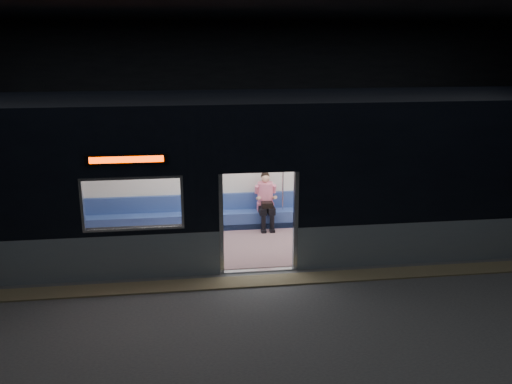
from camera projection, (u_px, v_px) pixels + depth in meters
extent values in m
cube|color=#47494C|center=(266.00, 295.00, 9.91)|extent=(24.00, 14.00, 0.01)
cube|color=black|center=(268.00, 8.00, 8.55)|extent=(24.00, 14.00, 0.04)
cube|color=black|center=(231.00, 109.00, 15.88)|extent=(24.00, 0.04, 5.00)
cube|color=#8C7F59|center=(262.00, 281.00, 10.43)|extent=(22.80, 0.50, 0.03)
cube|color=#85949E|center=(4.00, 263.00, 10.19)|extent=(8.30, 0.12, 0.90)
cube|color=#85949E|center=(486.00, 239.00, 11.41)|extent=(8.30, 0.12, 0.90)
cube|color=black|center=(495.00, 165.00, 10.97)|extent=(8.30, 0.12, 2.30)
cube|color=black|center=(259.00, 143.00, 10.20)|extent=(1.40, 0.12, 1.15)
cube|color=#B7BABC|center=(221.00, 224.00, 10.55)|extent=(0.08, 0.14, 2.05)
cube|color=#B7BABC|center=(296.00, 221.00, 10.74)|extent=(0.08, 0.14, 2.05)
cube|color=black|center=(127.00, 159.00, 9.88)|extent=(1.50, 0.04, 0.18)
cube|color=#FF3200|center=(127.00, 159.00, 9.87)|extent=(1.34, 0.03, 0.12)
cube|color=white|center=(243.00, 162.00, 13.23)|extent=(18.00, 0.12, 3.20)
cube|color=black|center=(250.00, 100.00, 11.40)|extent=(18.00, 3.00, 0.15)
cube|color=#896366|center=(250.00, 244.00, 12.29)|extent=(17.76, 2.76, 0.04)
cube|color=white|center=(250.00, 143.00, 11.65)|extent=(17.76, 2.76, 0.10)
cube|color=#334893|center=(244.00, 219.00, 13.30)|extent=(11.00, 0.48, 0.41)
cube|color=#334893|center=(244.00, 201.00, 13.37)|extent=(11.00, 0.10, 0.40)
cube|color=gray|center=(92.00, 261.00, 10.77)|extent=(4.40, 0.48, 0.41)
cube|color=gray|center=(409.00, 245.00, 11.61)|extent=(4.40, 0.48, 0.41)
cylinder|color=silver|center=(209.00, 213.00, 10.78)|extent=(0.04, 0.04, 2.26)
cylinder|color=silver|center=(205.00, 184.00, 12.93)|extent=(0.04, 0.04, 2.26)
cylinder|color=silver|center=(303.00, 209.00, 11.02)|extent=(0.04, 0.04, 2.26)
cylinder|color=silver|center=(283.00, 181.00, 13.17)|extent=(0.04, 0.04, 2.26)
cylinder|color=silver|center=(244.00, 151.00, 12.79)|extent=(11.00, 0.03, 0.03)
cube|color=black|center=(262.00, 210.00, 13.06)|extent=(0.17, 0.46, 0.16)
cube|color=black|center=(271.00, 209.00, 13.08)|extent=(0.17, 0.46, 0.16)
cylinder|color=black|center=(263.00, 223.00, 12.93)|extent=(0.11, 0.11, 0.43)
cylinder|color=black|center=(272.00, 223.00, 12.96)|extent=(0.11, 0.11, 0.43)
cube|color=pink|center=(265.00, 207.00, 13.25)|extent=(0.40, 0.22, 0.20)
cylinder|color=pink|center=(265.00, 193.00, 13.18)|extent=(0.38, 0.38, 0.51)
sphere|color=tan|center=(265.00, 178.00, 13.06)|extent=(0.21, 0.21, 0.21)
sphere|color=black|center=(265.00, 176.00, 13.09)|extent=(0.22, 0.22, 0.22)
cube|color=black|center=(267.00, 205.00, 12.96)|extent=(0.33, 0.31, 0.13)
cube|color=white|center=(426.00, 162.00, 13.77)|extent=(1.02, 0.03, 0.66)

